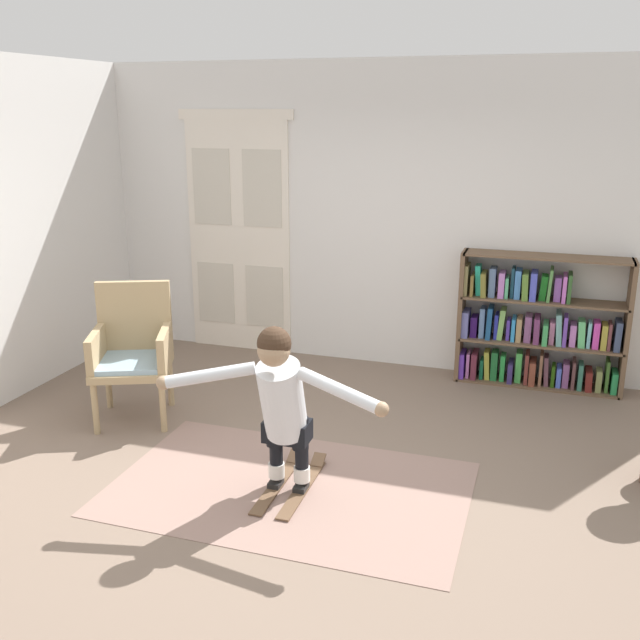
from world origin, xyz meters
TOP-DOWN VIEW (x-y plane):
  - ground_plane at (0.00, 0.00)m, footprint 7.20×7.20m
  - back_wall at (0.00, 2.60)m, footprint 6.00×0.10m
  - double_door at (-1.62, 2.54)m, footprint 1.22×0.05m
  - rug at (-0.11, -0.09)m, footprint 2.37×1.50m
  - bookshelf at (1.35, 2.39)m, footprint 1.47×0.30m
  - wicker_chair at (-1.73, 0.65)m, footprint 0.79×0.79m
  - skis_pair at (-0.11, -0.06)m, footprint 0.28×0.83m
  - person_skier at (-0.11, -0.22)m, footprint 1.48×0.53m

SIDE VIEW (x-z plane):
  - ground_plane at x=0.00m, z-range 0.00..0.00m
  - rug at x=-0.11m, z-range 0.00..0.01m
  - skis_pair at x=-0.11m, z-range -0.01..0.06m
  - bookshelf at x=1.35m, z-range -0.06..1.15m
  - wicker_chair at x=-1.73m, z-range 0.03..1.13m
  - person_skier at x=-0.11m, z-range 0.14..1.28m
  - double_door at x=-1.62m, z-range 0.01..2.46m
  - back_wall at x=0.00m, z-range 0.00..2.90m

